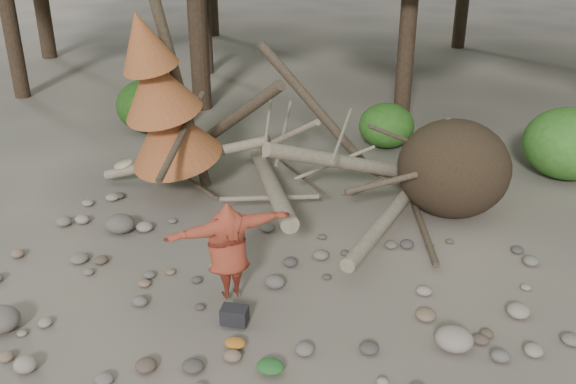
# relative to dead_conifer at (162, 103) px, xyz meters

# --- Properties ---
(ground) EXTENTS (120.00, 120.00, 0.00)m
(ground) POSITION_rel_dead_conifer_xyz_m (3.12, -3.37, -2.11)
(ground) COLOR #514C44
(ground) RESTS_ON ground
(deadfall_pile) EXTENTS (8.55, 5.24, 3.30)m
(deadfall_pile) POSITION_rel_dead_conifer_xyz_m (5.13, 0.87, -1.16)
(deadfall_pile) COLOR #332619
(deadfall_pile) RESTS_ON ground
(dead_conifer) EXTENTS (2.06, 2.16, 4.35)m
(dead_conifer) POSITION_rel_dead_conifer_xyz_m (0.00, 0.00, 0.00)
(dead_conifer) COLOR #4C3F30
(dead_conifer) RESTS_ON ground
(bush_left) EXTENTS (1.80, 1.80, 1.44)m
(bush_left) POSITION_rel_dead_conifer_xyz_m (-2.38, 3.83, -1.39)
(bush_left) COLOR #245216
(bush_left) RESTS_ON ground
(bush_mid) EXTENTS (1.40, 1.40, 1.12)m
(bush_mid) POSITION_rel_dead_conifer_xyz_m (3.92, 4.43, -1.55)
(bush_mid) COLOR #30681E
(bush_mid) RESTS_ON ground
(bush_right) EXTENTS (2.00, 2.00, 1.60)m
(bush_right) POSITION_rel_dead_conifer_xyz_m (8.12, 3.63, -1.31)
(bush_right) COLOR #3C7B26
(bush_right) RESTS_ON ground
(frisbee_thrower) EXTENTS (2.72, 1.73, 2.18)m
(frisbee_thrower) POSITION_rel_dead_conifer_xyz_m (2.56, -3.13, -1.21)
(frisbee_thrower) COLOR maroon
(frisbee_thrower) RESTS_ON ground
(backpack) EXTENTS (0.41, 0.29, 0.26)m
(backpack) POSITION_rel_dead_conifer_xyz_m (2.88, -3.77, -1.98)
(backpack) COLOR black
(backpack) RESTS_ON ground
(cloth_green) EXTENTS (0.39, 0.32, 0.14)m
(cloth_green) POSITION_rel_dead_conifer_xyz_m (3.71, -4.63, -2.04)
(cloth_green) COLOR #255B24
(cloth_green) RESTS_ON ground
(cloth_orange) EXTENTS (0.30, 0.25, 0.11)m
(cloth_orange) POSITION_rel_dead_conifer_xyz_m (3.07, -4.28, -2.06)
(cloth_orange) COLOR #AA651D
(cloth_orange) RESTS_ON ground
(boulder_front_left) EXTENTS (0.61, 0.55, 0.37)m
(boulder_front_left) POSITION_rel_dead_conifer_xyz_m (-0.42, -4.83, -1.93)
(boulder_front_left) COLOR #625951
(boulder_front_left) RESTS_ON ground
(boulder_mid_right) EXTENTS (0.55, 0.49, 0.33)m
(boulder_mid_right) POSITION_rel_dead_conifer_xyz_m (6.04, -3.40, -1.95)
(boulder_mid_right) COLOR gray
(boulder_mid_right) RESTS_ON ground
(boulder_mid_left) EXTENTS (0.58, 0.53, 0.35)m
(boulder_mid_left) POSITION_rel_dead_conifer_xyz_m (-0.27, -1.61, -1.94)
(boulder_mid_left) COLOR #59534B
(boulder_mid_left) RESTS_ON ground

